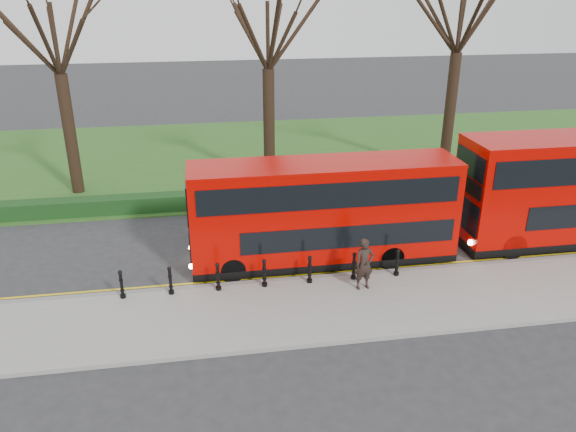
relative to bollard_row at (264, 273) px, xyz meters
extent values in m
plane|color=#28282B|center=(-0.30, 1.35, -0.65)|extent=(120.00, 120.00, 0.00)
cube|color=gray|center=(-0.30, -1.65, -0.58)|extent=(60.00, 4.00, 0.15)
cube|color=slate|center=(-0.30, 0.35, -0.58)|extent=(60.00, 0.25, 0.16)
cube|color=#29531B|center=(-0.30, 16.35, -0.62)|extent=(60.00, 18.00, 0.06)
cube|color=black|center=(-0.30, 8.15, -0.25)|extent=(60.00, 0.90, 0.80)
cube|color=yellow|center=(-0.30, 0.65, -0.64)|extent=(60.00, 0.10, 0.01)
cube|color=yellow|center=(-0.30, 0.85, -0.64)|extent=(60.00, 0.10, 0.01)
cylinder|color=black|center=(-8.30, 11.35, 2.38)|extent=(0.60, 0.60, 6.06)
cylinder|color=black|center=(1.70, 11.35, 2.37)|extent=(0.60, 0.60, 6.05)
cylinder|color=black|center=(11.70, 11.35, 2.68)|extent=(0.60, 0.60, 6.66)
cylinder|color=black|center=(-4.90, 0.00, 0.00)|extent=(0.15, 0.15, 1.00)
cylinder|color=black|center=(-3.26, 0.00, 0.00)|extent=(0.15, 0.15, 1.00)
cylinder|color=black|center=(-1.63, 0.00, 0.00)|extent=(0.15, 0.15, 1.00)
cylinder|color=black|center=(0.00, 0.00, 0.00)|extent=(0.15, 0.15, 1.00)
cylinder|color=black|center=(1.63, 0.00, 0.00)|extent=(0.15, 0.15, 1.00)
cylinder|color=black|center=(3.26, 0.00, 0.00)|extent=(0.15, 0.15, 1.00)
cylinder|color=black|center=(4.90, 0.00, 0.00)|extent=(0.15, 0.15, 1.00)
cube|color=#AC0500|center=(2.52, 1.84, 1.52)|extent=(10.06, 2.29, 3.71)
cube|color=black|center=(2.52, 1.84, -0.38)|extent=(10.08, 2.31, 0.27)
cube|color=black|center=(3.25, 0.69, 0.86)|extent=(8.05, 0.04, 0.87)
cube|color=black|center=(2.52, 0.69, 2.51)|extent=(9.52, 0.04, 0.96)
cube|color=black|center=(-2.53, 1.84, 1.82)|extent=(0.06, 2.01, 0.50)
cylinder|color=black|center=(-1.05, 0.84, -0.19)|extent=(0.91, 0.27, 0.91)
cylinder|color=black|center=(-1.05, 2.85, -0.19)|extent=(0.91, 0.27, 0.91)
cylinder|color=black|center=(4.99, 0.84, -0.19)|extent=(0.91, 0.27, 0.91)
cylinder|color=black|center=(4.99, 2.85, -0.19)|extent=(0.91, 0.27, 0.91)
cube|color=black|center=(8.33, 2.02, 2.12)|extent=(0.06, 2.26, 0.57)
cylinder|color=black|center=(10.00, 0.89, -0.14)|extent=(1.03, 0.31, 1.03)
cylinder|color=black|center=(10.00, 3.15, -0.14)|extent=(1.03, 0.31, 1.03)
imported|color=black|center=(3.42, -0.71, 0.45)|extent=(0.76, 0.56, 1.89)
camera|label=1|loc=(-2.00, -17.33, 9.60)|focal=35.00mm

